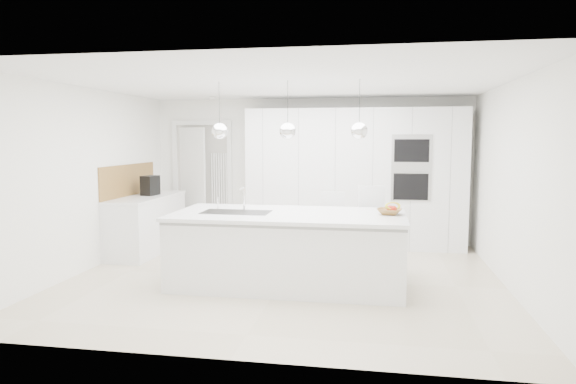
% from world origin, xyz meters
% --- Properties ---
extents(floor, '(5.50, 5.50, 0.00)m').
position_xyz_m(floor, '(0.00, 0.00, 0.00)').
color(floor, beige).
rests_on(floor, ground).
extents(wall_back, '(5.50, 0.00, 5.50)m').
position_xyz_m(wall_back, '(0.00, 2.50, 1.25)').
color(wall_back, white).
rests_on(wall_back, ground).
extents(wall_left, '(0.00, 5.00, 5.00)m').
position_xyz_m(wall_left, '(-2.75, 0.00, 1.25)').
color(wall_left, white).
rests_on(wall_left, ground).
extents(ceiling, '(5.50, 5.50, 0.00)m').
position_xyz_m(ceiling, '(0.00, 0.00, 2.50)').
color(ceiling, white).
rests_on(ceiling, wall_back).
extents(tall_cabinets, '(3.60, 0.60, 2.30)m').
position_xyz_m(tall_cabinets, '(0.80, 2.20, 1.15)').
color(tall_cabinets, white).
rests_on(tall_cabinets, floor).
extents(oven_stack, '(0.62, 0.04, 1.05)m').
position_xyz_m(oven_stack, '(1.70, 1.89, 1.35)').
color(oven_stack, '#A5A5A8').
rests_on(oven_stack, tall_cabinets).
extents(doorway_frame, '(1.11, 0.08, 2.13)m').
position_xyz_m(doorway_frame, '(-1.95, 2.47, 1.02)').
color(doorway_frame, white).
rests_on(doorway_frame, floor).
extents(hallway_door, '(0.76, 0.38, 2.00)m').
position_xyz_m(hallway_door, '(-2.20, 2.42, 1.00)').
color(hallway_door, white).
rests_on(hallway_door, floor).
extents(radiator, '(0.32, 0.04, 1.40)m').
position_xyz_m(radiator, '(-1.63, 2.46, 0.85)').
color(radiator, white).
rests_on(radiator, floor).
extents(left_base_cabinets, '(0.60, 1.80, 0.86)m').
position_xyz_m(left_base_cabinets, '(-2.45, 1.20, 0.43)').
color(left_base_cabinets, white).
rests_on(left_base_cabinets, floor).
extents(left_worktop, '(0.62, 1.82, 0.04)m').
position_xyz_m(left_worktop, '(-2.45, 1.20, 0.88)').
color(left_worktop, white).
rests_on(left_worktop, left_base_cabinets).
extents(oak_backsplash, '(0.02, 1.80, 0.50)m').
position_xyz_m(oak_backsplash, '(-2.74, 1.20, 1.15)').
color(oak_backsplash, olive).
rests_on(oak_backsplash, wall_left).
extents(island_base, '(2.80, 1.20, 0.86)m').
position_xyz_m(island_base, '(0.10, -0.30, 0.43)').
color(island_base, white).
rests_on(island_base, floor).
extents(island_worktop, '(2.84, 1.40, 0.04)m').
position_xyz_m(island_worktop, '(0.10, -0.25, 0.88)').
color(island_worktop, white).
rests_on(island_worktop, island_base).
extents(island_sink, '(0.84, 0.44, 0.18)m').
position_xyz_m(island_sink, '(-0.55, -0.30, 0.82)').
color(island_sink, '#3F3F42').
rests_on(island_sink, island_worktop).
extents(island_tap, '(0.02, 0.02, 0.30)m').
position_xyz_m(island_tap, '(-0.50, -0.10, 1.05)').
color(island_tap, white).
rests_on(island_tap, island_worktop).
extents(pendant_left, '(0.20, 0.20, 0.20)m').
position_xyz_m(pendant_left, '(-0.75, -0.30, 1.90)').
color(pendant_left, white).
rests_on(pendant_left, ceiling).
extents(pendant_mid, '(0.20, 0.20, 0.20)m').
position_xyz_m(pendant_mid, '(0.10, -0.30, 1.90)').
color(pendant_mid, white).
rests_on(pendant_mid, ceiling).
extents(pendant_right, '(0.20, 0.20, 0.20)m').
position_xyz_m(pendant_right, '(0.95, -0.30, 1.90)').
color(pendant_right, white).
rests_on(pendant_right, ceiling).
extents(fruit_bowl, '(0.34, 0.34, 0.07)m').
position_xyz_m(fruit_bowl, '(1.32, -0.18, 0.94)').
color(fruit_bowl, olive).
rests_on(fruit_bowl, island_worktop).
extents(espresso_machine, '(0.23, 0.32, 0.32)m').
position_xyz_m(espresso_machine, '(-2.43, 1.32, 1.06)').
color(espresso_machine, black).
rests_on(espresso_machine, left_worktop).
extents(bar_stool_left, '(0.36, 0.49, 1.05)m').
position_xyz_m(bar_stool_left, '(0.55, 0.67, 0.53)').
color(bar_stool_left, white).
rests_on(bar_stool_left, floor).
extents(bar_stool_right, '(0.52, 0.62, 1.16)m').
position_xyz_m(bar_stool_right, '(1.10, 0.49, 0.58)').
color(bar_stool_right, white).
rests_on(bar_stool_right, floor).
extents(apple_a, '(0.08, 0.08, 0.08)m').
position_xyz_m(apple_a, '(1.35, -0.18, 0.97)').
color(apple_a, red).
rests_on(apple_a, fruit_bowl).
extents(apple_b, '(0.08, 0.08, 0.08)m').
position_xyz_m(apple_b, '(1.33, -0.13, 0.97)').
color(apple_b, red).
rests_on(apple_b, fruit_bowl).
extents(apple_c, '(0.08, 0.08, 0.08)m').
position_xyz_m(apple_c, '(1.37, -0.21, 0.97)').
color(apple_c, red).
rests_on(apple_c, fruit_bowl).
extents(banana_bunch, '(0.22, 0.16, 0.20)m').
position_xyz_m(banana_bunch, '(1.36, -0.20, 1.01)').
color(banana_bunch, yellow).
rests_on(banana_bunch, fruit_bowl).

